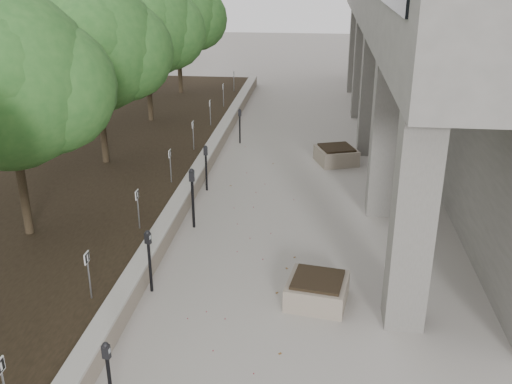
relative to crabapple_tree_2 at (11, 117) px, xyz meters
The scene contains 22 objects.
ground 6.46m from the crabapple_tree_2, 32.01° to the right, with size 90.00×90.00×0.00m, color #A5A098.
retaining_wall 7.29m from the crabapple_tree_2, 63.63° to the left, with size 0.39×26.00×0.50m, color gray, non-canonical shape.
planting_bed 6.71m from the crabapple_tree_2, 96.65° to the left, with size 7.00×26.00×0.40m, color #2D2216.
crabapple_tree_2 is the anchor object (origin of this frame).
crabapple_tree_3 5.00m from the crabapple_tree_2, 90.00° to the left, with size 4.60×4.00×5.44m, color #295F24, non-canonical shape.
crabapple_tree_4 10.00m from the crabapple_tree_2, 90.00° to the left, with size 4.60×4.00×5.44m, color #295F24, non-canonical shape.
crabapple_tree_5 15.00m from the crabapple_tree_2, 90.00° to the left, with size 4.60×4.00×5.44m, color #295F24, non-canonical shape.
parking_sign_2 4.16m from the crabapple_tree_2, 45.58° to the right, with size 0.04×0.22×0.96m, color black, non-canonical shape.
parking_sign_3 3.36m from the crabapple_tree_2, 11.53° to the left, with size 0.04×0.22×0.96m, color black, non-canonical shape.
parking_sign_4 4.82m from the crabapple_tree_2, 55.01° to the left, with size 0.04×0.22×0.96m, color black, non-canonical shape.
parking_sign_5 7.30m from the crabapple_tree_2, 69.35° to the left, with size 0.04×0.22×0.96m, color black, non-canonical shape.
parking_sign_6 10.06m from the crabapple_tree_2, 75.54° to the left, with size 0.04×0.22×0.96m, color black, non-canonical shape.
parking_sign_7 12.93m from the crabapple_tree_2, 78.91° to the left, with size 0.04×0.22×0.96m, color black, non-canonical shape.
parking_sign_8 15.85m from the crabapple_tree_2, 81.02° to the left, with size 0.04×0.22×0.96m, color black, non-canonical shape.
parking_meter_1 6.59m from the crabapple_tree_2, 53.09° to the right, with size 0.13×0.09×1.28m, color black, non-canonical shape.
parking_meter_2 4.36m from the crabapple_tree_2, 24.70° to the right, with size 0.14×0.10×1.37m, color black, non-canonical shape.
parking_meter_3 4.48m from the crabapple_tree_2, 23.42° to the left, with size 0.15×0.11×1.56m, color black, non-canonical shape.
parking_meter_4 5.76m from the crabapple_tree_2, 49.88° to the left, with size 0.13×0.10×1.36m, color black, non-canonical shape.
parking_meter_5 9.72m from the crabapple_tree_2, 66.90° to the left, with size 0.13×0.09×1.28m, color black, non-canonical shape.
planter_front 7.37m from the crabapple_tree_2, 12.97° to the right, with size 1.13×1.13×0.53m, color gray, non-canonical shape.
planter_back 10.28m from the crabapple_tree_2, 43.82° to the left, with size 1.20×1.20×0.56m, color gray, non-canonical shape.
berry_scatter 5.98m from the crabapple_tree_2, 23.05° to the left, with size 3.30×14.10×0.02m, color maroon, non-canonical shape.
Camera 1 is at (1.71, -8.25, 6.27)m, focal length 40.36 mm.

